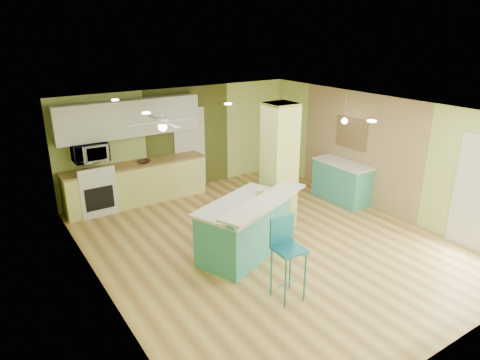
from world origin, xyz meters
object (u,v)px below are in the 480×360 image
peninsula (245,227)px  bar_stool (286,245)px  fruit_bowl (144,162)px  side_counter (341,181)px  canister (259,193)px

peninsula → bar_stool: size_ratio=1.78×
bar_stool → fruit_bowl: size_ratio=4.69×
bar_stool → fruit_bowl: (-0.34, 4.61, 0.13)m
side_counter → fruit_bowl: fruit_bowl is taller
side_counter → fruit_bowl: bearing=148.0°
peninsula → bar_stool: 1.41m
peninsula → canister: size_ratio=14.45×
canister → side_counter: bearing=15.1°
side_counter → fruit_bowl: (-3.82, 2.39, 0.51)m
fruit_bowl → side_counter: bearing=-32.0°
fruit_bowl → canister: canister is taller
side_counter → canister: bearing=-164.9°
side_counter → canister: canister is taller
bar_stool → canister: bar_stool is taller
bar_stool → fruit_bowl: bearing=97.0°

